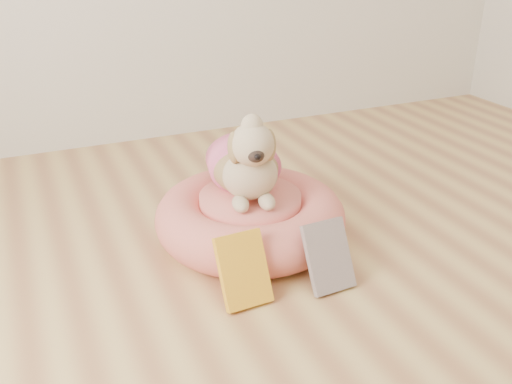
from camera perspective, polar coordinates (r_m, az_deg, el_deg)
name	(u,v)px	position (r m, az deg, el deg)	size (l,w,h in m)	color
pet_bed	(250,217)	(2.00, -0.57, -2.54)	(0.66, 0.66, 0.17)	#ED6A5C
dog	(245,148)	(1.92, -1.08, 4.43)	(0.30, 0.44, 0.32)	brown
book_yellow	(243,270)	(1.67, -1.28, -7.79)	(0.14, 0.03, 0.22)	#FFF91A
book_white	(328,256)	(1.75, 7.25, -6.39)	(0.14, 0.02, 0.22)	white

